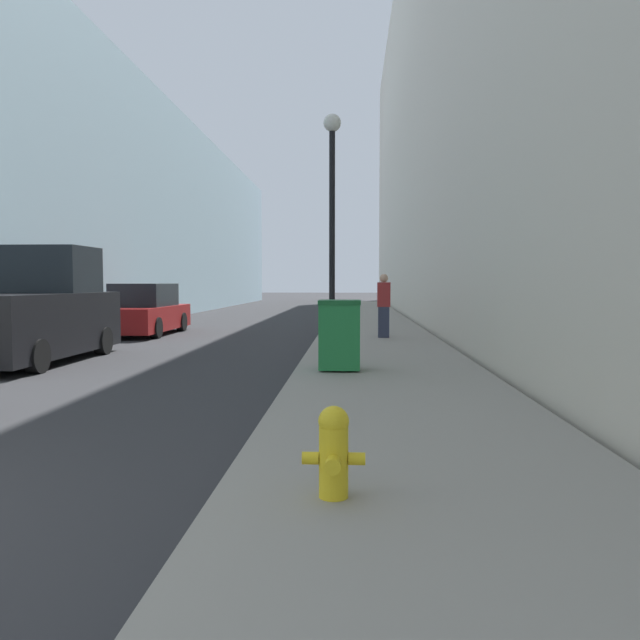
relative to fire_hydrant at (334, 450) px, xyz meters
name	(u,v)px	position (x,y,z in m)	size (l,w,h in m)	color
sidewalk_right	(373,330)	(0.80, 16.60, -0.42)	(3.36, 60.00, 0.15)	gray
building_left_glass	(43,209)	(-14.51, 24.60, 4.66)	(12.00, 60.00, 10.30)	#99B7C6
building_right_stone	(542,103)	(8.58, 24.60, 9.21)	(12.00, 60.00, 19.41)	beige
fire_hydrant	(334,450)	(0.00, 0.00, 0.00)	(0.45, 0.33, 0.66)	yellow
trash_bin	(340,334)	(-0.10, 6.43, 0.28)	(0.72, 0.69, 1.22)	#1E7538
lamppost	(332,208)	(-0.33, 9.44, 2.82)	(0.39, 0.39, 5.19)	black
pickup_truck	(31,314)	(-6.67, 8.46, 0.52)	(2.20, 4.93, 2.47)	black
parked_sedan_near	(145,311)	(-6.57, 15.38, 0.25)	(1.84, 4.65, 1.64)	maroon
pedestrian_on_sidewalk	(384,306)	(0.99, 12.96, 0.54)	(0.36, 0.23, 1.76)	#2D3347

